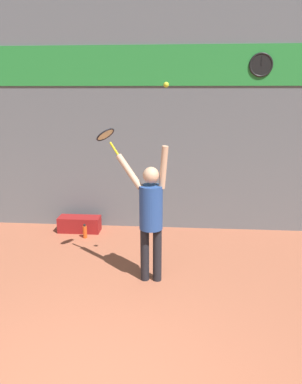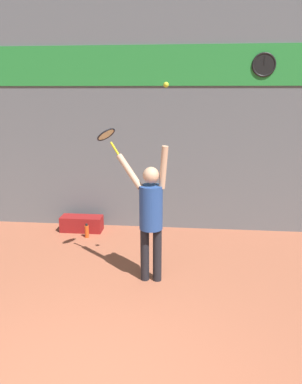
# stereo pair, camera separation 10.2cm
# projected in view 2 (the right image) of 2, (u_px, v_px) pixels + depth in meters

# --- Properties ---
(back_wall) EXTENTS (18.00, 0.10, 5.00)m
(back_wall) POSITION_uv_depth(u_px,v_px,m) (139.00, 104.00, 7.26)
(back_wall) COLOR slate
(back_wall) RESTS_ON ground_plane
(sponsor_banner) EXTENTS (7.72, 0.02, 0.73)m
(sponsor_banner) POSITION_uv_depth(u_px,v_px,m) (138.00, 66.00, 7.01)
(sponsor_banner) COLOR #288C38
(scoreboard_clock) EXTENTS (0.44, 0.04, 0.44)m
(scoreboard_clock) POSITION_uv_depth(u_px,v_px,m) (264.00, 65.00, 6.77)
(scoreboard_clock) COLOR black
(tennis_player) EXTENTS (0.81, 0.51, 2.04)m
(tennis_player) POSITION_uv_depth(u_px,v_px,m) (151.00, 212.00, 5.37)
(tennis_player) COLOR black
(tennis_player) RESTS_ON ground_plane
(tennis_racket) EXTENTS (0.41, 0.38, 0.41)m
(tennis_racket) POSITION_uv_depth(u_px,v_px,m) (107.00, 136.00, 5.54)
(tennis_racket) COLOR yellow
(tennis_ball) EXTENTS (0.07, 0.07, 0.07)m
(tennis_ball) POSITION_uv_depth(u_px,v_px,m) (166.00, 85.00, 4.83)
(tennis_ball) COLOR #CCDB2D
(water_bottle) EXTENTS (0.08, 0.08, 0.28)m
(water_bottle) POSITION_uv_depth(u_px,v_px,m) (87.00, 231.00, 7.24)
(water_bottle) COLOR #D84C19
(water_bottle) RESTS_ON ground_plane
(equipment_bag) EXTENTS (0.83, 0.33, 0.31)m
(equipment_bag) POSITION_uv_depth(u_px,v_px,m) (82.00, 224.00, 7.57)
(equipment_bag) COLOR maroon
(equipment_bag) RESTS_ON ground_plane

